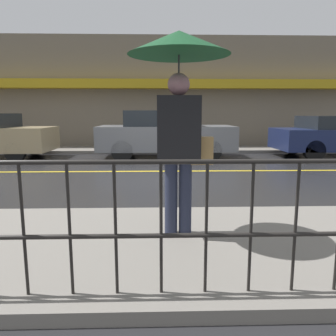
# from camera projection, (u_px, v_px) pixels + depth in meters

# --- Properties ---
(ground_plane) EXTENTS (80.00, 80.00, 0.00)m
(ground_plane) POSITION_uv_depth(u_px,v_px,m) (153.00, 171.00, 8.30)
(ground_plane) COLOR #262628
(sidewalk_near) EXTENTS (28.00, 2.51, 0.11)m
(sidewalk_near) POSITION_uv_depth(u_px,v_px,m) (145.00, 246.00, 3.48)
(sidewalk_near) COLOR slate
(sidewalk_near) RESTS_ON ground_plane
(sidewalk_far) EXTENTS (28.00, 1.78, 0.11)m
(sidewalk_far) POSITION_uv_depth(u_px,v_px,m) (154.00, 150.00, 12.74)
(sidewalk_far) COLOR slate
(sidewalk_far) RESTS_ON ground_plane
(lane_marking) EXTENTS (25.20, 0.12, 0.01)m
(lane_marking) POSITION_uv_depth(u_px,v_px,m) (153.00, 171.00, 8.30)
(lane_marking) COLOR gold
(lane_marking) RESTS_ON ground_plane
(building_storefront) EXTENTS (28.00, 0.85, 4.53)m
(building_storefront) POSITION_uv_depth(u_px,v_px,m) (154.00, 93.00, 13.37)
(building_storefront) COLOR #706656
(building_storefront) RESTS_ON ground_plane
(railing_foreground) EXTENTS (12.00, 0.04, 1.02)m
(railing_foreground) POSITION_uv_depth(u_px,v_px,m) (138.00, 212.00, 2.38)
(railing_foreground) COLOR black
(railing_foreground) RESTS_ON sidewalk_near
(pedestrian) EXTENTS (1.07, 1.07, 2.18)m
(pedestrian) POSITION_uv_depth(u_px,v_px,m) (179.00, 77.00, 3.43)
(pedestrian) COLOR #23283D
(pedestrian) RESTS_ON sidewalk_near
(car_grey) EXTENTS (4.34, 1.89, 1.54)m
(car_grey) POSITION_uv_depth(u_px,v_px,m) (165.00, 134.00, 10.68)
(car_grey) COLOR slate
(car_grey) RESTS_ON ground_plane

